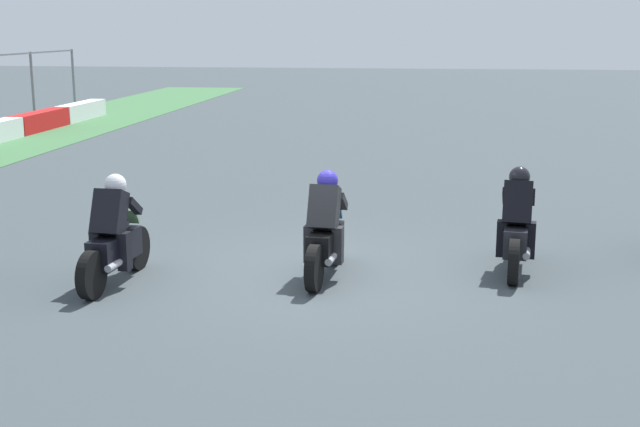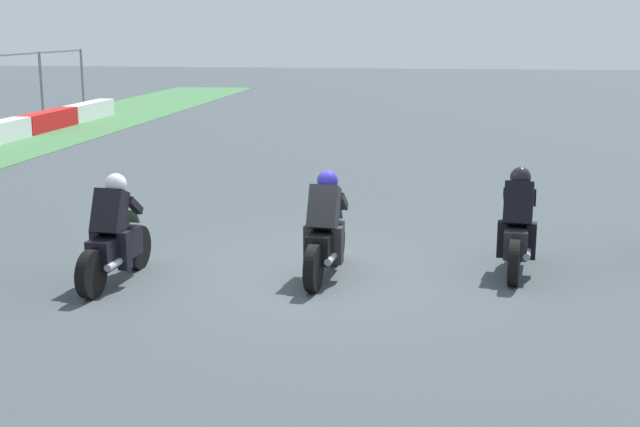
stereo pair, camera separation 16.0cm
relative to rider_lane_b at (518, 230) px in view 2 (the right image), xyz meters
name	(u,v)px [view 2 (the right image)]	position (x,y,z in m)	size (l,w,h in m)	color
ground_plane	(318,274)	(-0.53, 2.80, -0.62)	(120.00, 120.00, 0.00)	#3C4549
rider_lane_b	(518,230)	(0.00, 0.00, 0.00)	(2.04, 0.58, 1.51)	black
rider_lane_c	(326,234)	(-0.66, 2.68, 0.00)	(2.04, 0.56, 1.51)	black
rider_lane_d	(115,239)	(-1.35, 5.50, 0.00)	(2.04, 0.55, 1.51)	black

